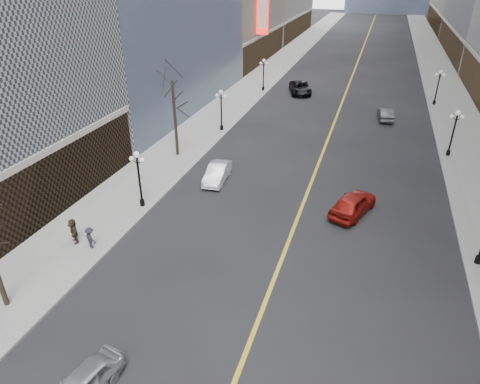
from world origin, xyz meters
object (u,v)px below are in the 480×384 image
Objects in this scene: streetlamp_east_2 at (454,128)px; streetlamp_west_2 at (221,106)px; streetlamp_west_3 at (264,71)px; car_nb_near at (83,384)px; car_sb_mid at (353,204)px; streetlamp_east_3 at (438,84)px; car_nb_mid at (217,173)px; car_sb_far at (385,114)px; car_nb_far at (300,88)px; streetlamp_west_1 at (139,174)px.

streetlamp_west_2 is at bearing 180.00° from streetlamp_east_2.
streetlamp_west_3 is at bearing 90.00° from streetlamp_west_2.
car_sb_mid is (9.85, 19.39, 0.17)m from car_nb_near.
car_sb_mid is (-8.02, -31.99, -2.05)m from streetlamp_east_3.
car_nb_mid is 11.85m from car_sb_mid.
car_nb_far is at bearing -43.17° from car_sb_far.
car_nb_far is (-18.16, 18.43, -2.07)m from streetlamp_east_2.
car_sb_mid reaches higher than car_nb_near.
car_sb_mid is at bearing -104.07° from streetlamp_east_3.
car_nb_far is at bearing 73.54° from streetlamp_west_2.
car_sb_mid is 23.81m from car_sb_far.
car_sb_far is (13.57, 21.64, -0.03)m from car_nb_mid.
car_nb_near is 44.69m from car_sb_far.
streetlamp_west_2 is at bearing -90.00° from streetlamp_west_3.
streetlamp_west_1 is at bearing -90.00° from streetlamp_west_2.
streetlamp_west_3 is at bearing 166.97° from car_nb_far.
streetlamp_west_2 reaches higher than car_nb_mid.
streetlamp_east_3 is at bearing 37.33° from streetlamp_west_2.
car_sb_mid is at bearing -90.20° from car_nb_far.
streetlamp_east_3 is 35.85m from car_nb_mid.
streetlamp_west_1 is 18.00m from streetlamp_west_2.
streetlamp_east_2 is 29.68m from streetlamp_west_3.
streetlamp_east_2 is 1.00× the size of streetlamp_east_3.
car_nb_far is (5.44, 0.43, -2.07)m from streetlamp_west_3.
streetlamp_east_2 is 23.10m from car_nb_mid.
car_sb_far is (1.91, 23.73, -0.15)m from car_sb_mid.
car_nb_mid is at bearing -148.86° from streetlamp_east_2.
streetlamp_east_3 is 43.05m from streetlamp_west_1.
streetlamp_east_3 reaches higher than car_nb_far.
car_nb_near is (5.74, -15.37, -2.22)m from streetlamp_west_1.
car_nb_far reaches higher than car_sb_far.
car_sb_mid is (15.58, 4.01, -2.05)m from streetlamp_west_1.
streetlamp_west_2 is (0.00, 18.00, 0.00)m from streetlamp_west_1.
car_sb_mid is at bearing -64.03° from streetlamp_west_3.
car_nb_mid is at bearing 10.09° from car_sb_mid.
car_nb_far reaches higher than car_nb_near.
car_nb_far reaches higher than car_nb_mid.
car_nb_near is at bearing -69.54° from streetlamp_west_1.
streetlamp_east_2 is at bearing 114.72° from car_sb_far.
streetlamp_east_2 is 0.75× the size of car_nb_far.
streetlamp_east_3 is 1.00× the size of streetlamp_west_1.
streetlamp_east_2 is at bearing -99.56° from car_sb_mid.
car_sb_far is at bearing 122.09° from streetlamp_east_2.
streetlamp_west_1 reaches higher than car_nb_near.
streetlamp_west_3 reaches higher than car_sb_mid.
car_sb_far is at bearing -53.37° from car_nb_far.
streetlamp_west_3 is 30.23m from car_nb_mid.
streetlamp_west_1 is at bearing 50.41° from car_sb_far.
streetlamp_east_2 reaches higher than car_nb_far.
streetlamp_east_2 is at bearing -37.33° from streetlamp_west_3.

